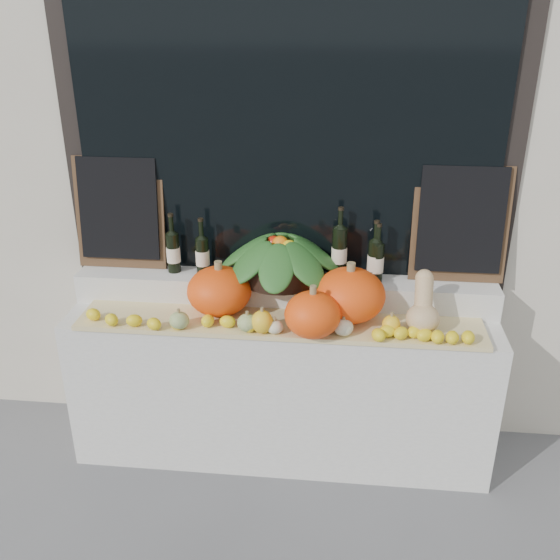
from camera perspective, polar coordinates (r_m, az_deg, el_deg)
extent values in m
cube|color=beige|center=(3.69, 1.38, 21.57)|extent=(7.00, 0.90, 4.50)
cube|color=black|center=(3.29, 0.65, 15.07)|extent=(2.40, 0.04, 2.10)
cube|color=black|center=(3.26, 0.60, 14.98)|extent=(2.20, 0.02, 2.00)
cube|color=silver|center=(3.58, 0.13, -9.46)|extent=(2.30, 0.55, 0.88)
cube|color=silver|center=(3.45, 0.39, -0.88)|extent=(2.30, 0.25, 0.16)
cube|color=tan|center=(3.24, -0.09, -4.03)|extent=(2.10, 0.32, 0.02)
ellipsoid|color=#FF4E0D|center=(3.28, -5.57, -0.99)|extent=(0.40, 0.40, 0.25)
ellipsoid|color=#FF4E0D|center=(3.21, 6.39, -1.37)|extent=(0.43, 0.43, 0.28)
ellipsoid|color=#FF4E0D|center=(3.06, 2.99, -3.18)|extent=(0.37, 0.37, 0.23)
ellipsoid|color=tan|center=(3.18, 12.92, -3.45)|extent=(0.17, 0.17, 0.15)
cylinder|color=tan|center=(3.18, 13.01, -1.28)|extent=(0.09, 0.14, 0.18)
sphere|color=tan|center=(3.18, 13.06, 0.17)|extent=(0.09, 0.09, 0.09)
ellipsoid|color=#3B6C20|center=(3.10, 3.63, -4.26)|extent=(0.10, 0.10, 0.08)
cylinder|color=olive|center=(3.08, 3.65, -3.39)|extent=(0.02, 0.02, 0.02)
ellipsoid|color=#3B6C20|center=(3.13, -3.01, -3.92)|extent=(0.10, 0.10, 0.09)
cylinder|color=olive|center=(3.10, -3.03, -3.00)|extent=(0.02, 0.02, 0.02)
ellipsoid|color=beige|center=(3.11, -0.50, -4.29)|extent=(0.09, 0.09, 0.07)
cylinder|color=olive|center=(3.09, -0.50, -3.55)|extent=(0.02, 0.02, 0.02)
ellipsoid|color=yellow|center=(3.10, -1.64, -3.84)|extent=(0.11, 0.11, 0.12)
cylinder|color=olive|center=(3.07, -1.65, -2.68)|extent=(0.02, 0.02, 0.02)
ellipsoid|color=beige|center=(3.11, 5.81, -4.30)|extent=(0.10, 0.10, 0.09)
cylinder|color=olive|center=(3.08, 5.85, -3.42)|extent=(0.02, 0.02, 0.02)
ellipsoid|color=yellow|center=(3.15, 10.13, -4.01)|extent=(0.09, 0.09, 0.10)
cylinder|color=olive|center=(3.13, 10.21, -3.07)|extent=(0.02, 0.02, 0.02)
ellipsoid|color=#3B6C20|center=(3.19, -9.20, -3.66)|extent=(0.10, 0.10, 0.09)
cylinder|color=olive|center=(3.16, -9.27, -2.77)|extent=(0.02, 0.02, 0.02)
cylinder|color=black|center=(3.38, 0.04, 1.17)|extent=(0.46, 0.46, 0.12)
cylinder|color=black|center=(3.49, -9.73, 2.48)|extent=(0.07, 0.07, 0.22)
cylinder|color=black|center=(3.43, -9.92, 4.99)|extent=(0.03, 0.03, 0.10)
cylinder|color=beige|center=(3.49, -9.72, 2.33)|extent=(0.08, 0.08, 0.08)
cylinder|color=black|center=(3.41, -9.98, 5.87)|extent=(0.03, 0.03, 0.02)
cylinder|color=black|center=(3.44, -7.10, 2.21)|extent=(0.07, 0.07, 0.20)
cylinder|color=black|center=(3.39, -7.23, 4.59)|extent=(0.03, 0.03, 0.10)
cylinder|color=beige|center=(3.45, -7.09, 2.05)|extent=(0.08, 0.08, 0.08)
cylinder|color=black|center=(3.37, -7.28, 5.48)|extent=(0.03, 0.03, 0.02)
cylinder|color=black|center=(3.37, 5.44, 2.49)|extent=(0.08, 0.08, 0.28)
cylinder|color=black|center=(3.30, 5.57, 5.59)|extent=(0.03, 0.03, 0.10)
cylinder|color=beige|center=(3.37, 5.43, 2.33)|extent=(0.08, 0.08, 0.08)
cylinder|color=black|center=(3.28, 5.61, 6.51)|extent=(0.03, 0.03, 0.02)
cylinder|color=black|center=(3.36, 8.62, 1.74)|extent=(0.07, 0.07, 0.23)
cylinder|color=black|center=(3.30, 8.80, 4.35)|extent=(0.03, 0.03, 0.10)
cylinder|color=beige|center=(3.37, 8.61, 1.58)|extent=(0.08, 0.08, 0.08)
cylinder|color=black|center=(3.29, 8.86, 5.26)|extent=(0.03, 0.03, 0.02)
cylinder|color=black|center=(3.36, 8.82, 1.59)|extent=(0.07, 0.07, 0.21)
cylinder|color=black|center=(3.31, 9.00, 4.07)|extent=(0.03, 0.03, 0.10)
cylinder|color=beige|center=(3.37, 8.81, 1.43)|extent=(0.08, 0.08, 0.08)
cylinder|color=black|center=(3.29, 9.06, 4.98)|extent=(0.03, 0.03, 0.02)
cube|color=#4C331E|center=(3.57, -14.43, 5.94)|extent=(0.50, 0.09, 0.62)
cube|color=black|center=(3.55, -14.56, 6.32)|extent=(0.44, 0.08, 0.56)
cube|color=#4C331E|center=(3.41, 16.16, 4.88)|extent=(0.50, 0.09, 0.62)
cube|color=black|center=(3.39, 16.25, 5.28)|extent=(0.44, 0.08, 0.56)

